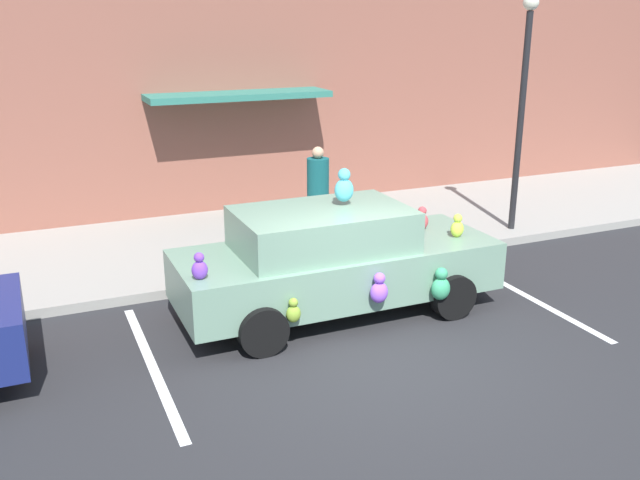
# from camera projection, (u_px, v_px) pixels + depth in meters

# --- Properties ---
(ground_plane) EXTENTS (60.00, 60.00, 0.00)m
(ground_plane) POSITION_uv_depth(u_px,v_px,m) (380.00, 361.00, 8.60)
(ground_plane) COLOR #262628
(sidewalk) EXTENTS (24.00, 4.00, 0.15)m
(sidewalk) POSITION_uv_depth(u_px,v_px,m) (252.00, 240.00, 12.94)
(sidewalk) COLOR gray
(sidewalk) RESTS_ON ground
(storefront_building) EXTENTS (24.00, 1.25, 6.40)m
(storefront_building) POSITION_uv_depth(u_px,v_px,m) (214.00, 60.00, 13.84)
(storefront_building) COLOR brown
(storefront_building) RESTS_ON ground
(parking_stripe_front) EXTENTS (0.12, 3.60, 0.01)m
(parking_stripe_front) POSITION_uv_depth(u_px,v_px,m) (524.00, 295.00, 10.62)
(parking_stripe_front) COLOR silver
(parking_stripe_front) RESTS_ON ground
(parking_stripe_rear) EXTENTS (0.12, 3.60, 0.01)m
(parking_stripe_rear) POSITION_uv_depth(u_px,v_px,m) (152.00, 365.00, 8.48)
(parking_stripe_rear) COLOR silver
(parking_stripe_rear) RESTS_ON ground
(plush_covered_car) EXTENTS (4.52, 2.01, 2.07)m
(plush_covered_car) POSITION_uv_depth(u_px,v_px,m) (334.00, 260.00, 9.75)
(plush_covered_car) COLOR gray
(plush_covered_car) RESTS_ON ground
(teddy_bear_on_sidewalk) EXTENTS (0.40, 0.34, 0.77)m
(teddy_bear_on_sidewalk) POSITION_uv_depth(u_px,v_px,m) (377.00, 227.00, 12.25)
(teddy_bear_on_sidewalk) COLOR beige
(teddy_bear_on_sidewalk) RESTS_ON sidewalk
(street_lamp_post) EXTENTS (0.28, 0.28, 4.25)m
(street_lamp_post) POSITION_uv_depth(u_px,v_px,m) (523.00, 92.00, 12.60)
(street_lamp_post) COLOR black
(street_lamp_post) RESTS_ON sidewalk
(pedestrian_near_shopfront) EXTENTS (0.40, 0.40, 1.68)m
(pedestrian_near_shopfront) POSITION_uv_depth(u_px,v_px,m) (318.00, 196.00, 12.66)
(pedestrian_near_shopfront) COLOR #135155
(pedestrian_near_shopfront) RESTS_ON sidewalk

